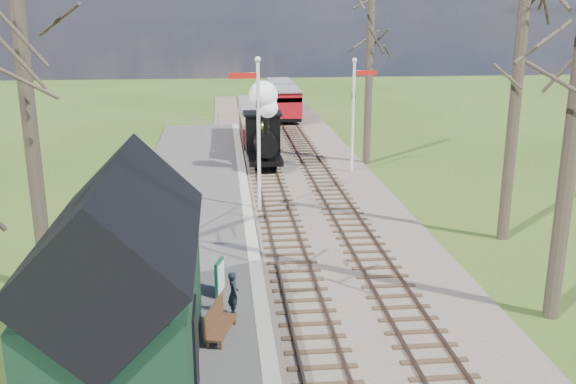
{
  "coord_description": "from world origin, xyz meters",
  "views": [
    {
      "loc": [
        -2.11,
        -8.82,
        7.89
      ],
      "look_at": [
        0.18,
        13.28,
        1.6
      ],
      "focal_mm": 40.0,
      "sensor_mm": 36.0,
      "label": 1
    }
  ],
  "objects_px": {
    "sign_board": "(220,277)",
    "coach": "(257,120)",
    "person": "(233,294)",
    "station_shed": "(123,286)",
    "bench": "(217,321)",
    "red_carriage_a": "(286,103)",
    "semaphore_far": "(355,107)",
    "locomotive": "(264,129)",
    "semaphore_near": "(257,124)",
    "red_carriage_b": "(280,94)"
  },
  "relations": [
    {
      "from": "semaphore_far",
      "to": "bench",
      "type": "xyz_separation_m",
      "value": [
        -6.74,
        -16.52,
        -2.76
      ]
    },
    {
      "from": "red_carriage_a",
      "to": "sign_board",
      "type": "bearing_deg",
      "value": -99.33
    },
    {
      "from": "station_shed",
      "to": "bench",
      "type": "distance_m",
      "value": 2.96
    },
    {
      "from": "bench",
      "to": "person",
      "type": "relative_size",
      "value": 1.25
    },
    {
      "from": "person",
      "to": "bench",
      "type": "bearing_deg",
      "value": 146.57
    },
    {
      "from": "semaphore_near",
      "to": "red_carriage_b",
      "type": "bearing_deg",
      "value": 82.94
    },
    {
      "from": "station_shed",
      "to": "semaphore_far",
      "type": "distance_m",
      "value": 20.01
    },
    {
      "from": "semaphore_near",
      "to": "sign_board",
      "type": "distance_m",
      "value": 8.76
    },
    {
      "from": "station_shed",
      "to": "person",
      "type": "height_order",
      "value": "station_shed"
    },
    {
      "from": "locomotive",
      "to": "sign_board",
      "type": "bearing_deg",
      "value": -98.32
    },
    {
      "from": "sign_board",
      "to": "person",
      "type": "bearing_deg",
      "value": -74.85
    },
    {
      "from": "semaphore_near",
      "to": "person",
      "type": "height_order",
      "value": "semaphore_near"
    },
    {
      "from": "station_shed",
      "to": "red_carriage_a",
      "type": "distance_m",
      "value": 34.43
    },
    {
      "from": "sign_board",
      "to": "person",
      "type": "height_order",
      "value": "person"
    },
    {
      "from": "red_carriage_b",
      "to": "sign_board",
      "type": "bearing_deg",
      "value": -97.9
    },
    {
      "from": "red_carriage_a",
      "to": "bench",
      "type": "xyz_separation_m",
      "value": [
        -4.97,
        -32.24,
        -0.8
      ]
    },
    {
      "from": "station_shed",
      "to": "semaphore_far",
      "type": "xyz_separation_m",
      "value": [
        8.67,
        18.0,
        1.08
      ]
    },
    {
      "from": "sign_board",
      "to": "person",
      "type": "relative_size",
      "value": 0.84
    },
    {
      "from": "coach",
      "to": "red_carriage_a",
      "type": "distance_m",
      "value": 8.51
    },
    {
      "from": "semaphore_near",
      "to": "red_carriage_b",
      "type": "height_order",
      "value": "semaphore_near"
    },
    {
      "from": "locomotive",
      "to": "red_carriage_a",
      "type": "relative_size",
      "value": 0.96
    },
    {
      "from": "station_shed",
      "to": "red_carriage_a",
      "type": "xyz_separation_m",
      "value": [
        6.9,
        33.72,
        -0.88
      ]
    },
    {
      "from": "locomotive",
      "to": "coach",
      "type": "relative_size",
      "value": 0.62
    },
    {
      "from": "locomotive",
      "to": "coach",
      "type": "xyz_separation_m",
      "value": [
        0.01,
        6.06,
        -0.55
      ]
    },
    {
      "from": "bench",
      "to": "locomotive",
      "type": "bearing_deg",
      "value": 82.58
    },
    {
      "from": "station_shed",
      "to": "semaphore_near",
      "type": "distance_m",
      "value": 12.58
    },
    {
      "from": "semaphore_far",
      "to": "coach",
      "type": "bearing_deg",
      "value": 119.86
    },
    {
      "from": "sign_board",
      "to": "bench",
      "type": "height_order",
      "value": "sign_board"
    },
    {
      "from": "semaphore_near",
      "to": "sign_board",
      "type": "height_order",
      "value": "semaphore_near"
    },
    {
      "from": "bench",
      "to": "semaphore_near",
      "type": "bearing_deg",
      "value": 81.37
    },
    {
      "from": "semaphore_near",
      "to": "bench",
      "type": "bearing_deg",
      "value": -98.63
    },
    {
      "from": "person",
      "to": "locomotive",
      "type": "bearing_deg",
      "value": -18.74
    },
    {
      "from": "sign_board",
      "to": "coach",
      "type": "bearing_deg",
      "value": 83.95
    },
    {
      "from": "bench",
      "to": "person",
      "type": "bearing_deg",
      "value": 68.82
    },
    {
      "from": "semaphore_far",
      "to": "sign_board",
      "type": "height_order",
      "value": "semaphore_far"
    },
    {
      "from": "sign_board",
      "to": "semaphore_far",
      "type": "bearing_deg",
      "value": 64.68
    },
    {
      "from": "red_carriage_a",
      "to": "bench",
      "type": "distance_m",
      "value": 32.63
    },
    {
      "from": "semaphore_far",
      "to": "person",
      "type": "distance_m",
      "value": 16.87
    },
    {
      "from": "semaphore_far",
      "to": "locomotive",
      "type": "xyz_separation_m",
      "value": [
        -4.39,
        1.55,
        -1.29
      ]
    },
    {
      "from": "station_shed",
      "to": "sign_board",
      "type": "distance_m",
      "value": 4.64
    },
    {
      "from": "station_shed",
      "to": "red_carriage_b",
      "type": "xyz_separation_m",
      "value": [
        6.9,
        39.22,
        -0.88
      ]
    },
    {
      "from": "locomotive",
      "to": "red_carriage_b",
      "type": "bearing_deg",
      "value": 82.43
    },
    {
      "from": "station_shed",
      "to": "locomotive",
      "type": "height_order",
      "value": "station_shed"
    },
    {
      "from": "semaphore_near",
      "to": "red_carriage_a",
      "type": "height_order",
      "value": "semaphore_near"
    },
    {
      "from": "red_carriage_a",
      "to": "semaphore_far",
      "type": "bearing_deg",
      "value": -83.56
    },
    {
      "from": "semaphore_far",
      "to": "person",
      "type": "relative_size",
      "value": 4.74
    },
    {
      "from": "sign_board",
      "to": "bench",
      "type": "xyz_separation_m",
      "value": [
        -0.06,
        -2.41,
        -0.12
      ]
    },
    {
      "from": "locomotive",
      "to": "red_carriage_a",
      "type": "height_order",
      "value": "locomotive"
    },
    {
      "from": "station_shed",
      "to": "semaphore_near",
      "type": "relative_size",
      "value": 1.01
    },
    {
      "from": "red_carriage_a",
      "to": "red_carriage_b",
      "type": "relative_size",
      "value": 1.0
    }
  ]
}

